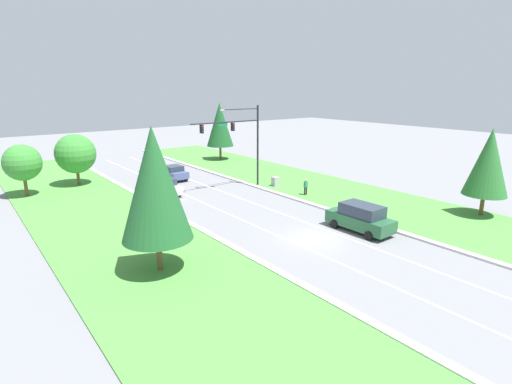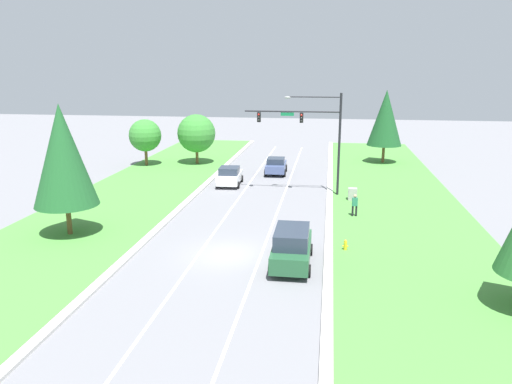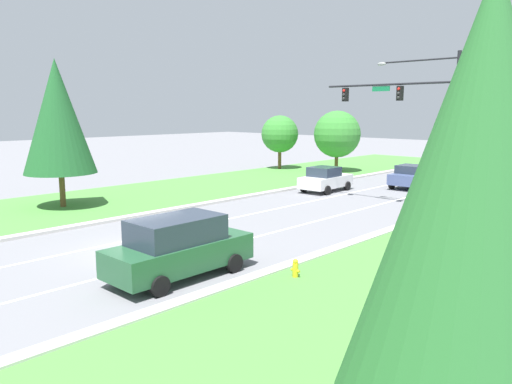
{
  "view_description": "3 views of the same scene",
  "coord_description": "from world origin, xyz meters",
  "px_view_note": "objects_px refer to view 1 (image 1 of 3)",
  "views": [
    {
      "loc": [
        -19.44,
        -18.32,
        10.41
      ],
      "look_at": [
        0.69,
        7.87,
        1.63
      ],
      "focal_mm": 28.0,
      "sensor_mm": 36.0,
      "label": 1
    },
    {
      "loc": [
        5.48,
        -26.52,
        10.52
      ],
      "look_at": [
        0.52,
        6.89,
        2.06
      ],
      "focal_mm": 35.0,
      "sensor_mm": 36.0,
      "label": 2
    },
    {
      "loc": [
        16.65,
        -10.82,
        5.55
      ],
      "look_at": [
        -0.27,
        6.94,
        1.53
      ],
      "focal_mm": 35.0,
      "sensor_mm": 36.0,
      "label": 3
    }
  ],
  "objects_px": {
    "conifer_mid_left_tree": "(155,184)",
    "pedestrian": "(306,186)",
    "white_sedan": "(164,187)",
    "utility_cabinet": "(275,182)",
    "conifer_near_right_tree": "(488,162)",
    "fire_hydrant": "(358,211)",
    "conifer_far_right_tree": "(220,125)",
    "oak_near_left_tree": "(75,154)",
    "oak_far_left_tree": "(22,163)",
    "slate_blue_sedan": "(173,173)",
    "forest_suv": "(360,218)",
    "traffic_signal_mast": "(241,135)"
  },
  "relations": [
    {
      "from": "conifer_mid_left_tree",
      "to": "pedestrian",
      "type": "bearing_deg",
      "value": 20.14
    },
    {
      "from": "white_sedan",
      "to": "utility_cabinet",
      "type": "relative_size",
      "value": 4.09
    },
    {
      "from": "utility_cabinet",
      "to": "conifer_near_right_tree",
      "type": "bearing_deg",
      "value": -68.52
    },
    {
      "from": "fire_hydrant",
      "to": "conifer_far_right_tree",
      "type": "relative_size",
      "value": 0.09
    },
    {
      "from": "conifer_far_right_tree",
      "to": "white_sedan",
      "type": "bearing_deg",
      "value": -138.66
    },
    {
      "from": "oak_near_left_tree",
      "to": "oak_far_left_tree",
      "type": "distance_m",
      "value": 5.54
    },
    {
      "from": "slate_blue_sedan",
      "to": "forest_suv",
      "type": "bearing_deg",
      "value": -83.78
    },
    {
      "from": "white_sedan",
      "to": "pedestrian",
      "type": "bearing_deg",
      "value": -41.16
    },
    {
      "from": "forest_suv",
      "to": "oak_near_left_tree",
      "type": "xyz_separation_m",
      "value": [
        -12.72,
        27.62,
        2.4
      ]
    },
    {
      "from": "white_sedan",
      "to": "utility_cabinet",
      "type": "height_order",
      "value": "white_sedan"
    },
    {
      "from": "slate_blue_sedan",
      "to": "utility_cabinet",
      "type": "xyz_separation_m",
      "value": [
        7.27,
        -9.51,
        -0.34
      ]
    },
    {
      "from": "traffic_signal_mast",
      "to": "forest_suv",
      "type": "distance_m",
      "value": 16.42
    },
    {
      "from": "oak_far_left_tree",
      "to": "pedestrian",
      "type": "bearing_deg",
      "value": -36.77
    },
    {
      "from": "conifer_mid_left_tree",
      "to": "fire_hydrant",
      "type": "bearing_deg",
      "value": -1.13
    },
    {
      "from": "utility_cabinet",
      "to": "oak_near_left_tree",
      "type": "distance_m",
      "value": 21.51
    },
    {
      "from": "oak_far_left_tree",
      "to": "utility_cabinet",
      "type": "bearing_deg",
      "value": -28.13
    },
    {
      "from": "forest_suv",
      "to": "conifer_far_right_tree",
      "type": "distance_m",
      "value": 32.58
    },
    {
      "from": "utility_cabinet",
      "to": "pedestrian",
      "type": "height_order",
      "value": "pedestrian"
    },
    {
      "from": "oak_near_left_tree",
      "to": "oak_far_left_tree",
      "type": "xyz_separation_m",
      "value": [
        -5.24,
        -1.79,
        -0.1
      ]
    },
    {
      "from": "forest_suv",
      "to": "pedestrian",
      "type": "bearing_deg",
      "value": 67.96
    },
    {
      "from": "slate_blue_sedan",
      "to": "fire_hydrant",
      "type": "bearing_deg",
      "value": -75.2
    },
    {
      "from": "traffic_signal_mast",
      "to": "white_sedan",
      "type": "relative_size",
      "value": 1.98
    },
    {
      "from": "oak_near_left_tree",
      "to": "conifer_far_right_tree",
      "type": "bearing_deg",
      "value": 10.28
    },
    {
      "from": "traffic_signal_mast",
      "to": "conifer_near_right_tree",
      "type": "distance_m",
      "value": 22.21
    },
    {
      "from": "white_sedan",
      "to": "oak_far_left_tree",
      "type": "xyz_separation_m",
      "value": [
        -10.84,
        7.66,
        2.5
      ]
    },
    {
      "from": "conifer_near_right_tree",
      "to": "conifer_mid_left_tree",
      "type": "height_order",
      "value": "conifer_mid_left_tree"
    },
    {
      "from": "oak_far_left_tree",
      "to": "conifer_mid_left_tree",
      "type": "relative_size",
      "value": 0.61
    },
    {
      "from": "pedestrian",
      "to": "conifer_mid_left_tree",
      "type": "distance_m",
      "value": 19.98
    },
    {
      "from": "fire_hydrant",
      "to": "oak_near_left_tree",
      "type": "distance_m",
      "value": 29.77
    },
    {
      "from": "slate_blue_sedan",
      "to": "oak_near_left_tree",
      "type": "height_order",
      "value": "oak_near_left_tree"
    },
    {
      "from": "slate_blue_sedan",
      "to": "forest_suv",
      "type": "distance_m",
      "value": 23.95
    },
    {
      "from": "utility_cabinet",
      "to": "fire_hydrant",
      "type": "distance_m",
      "value": 11.7
    },
    {
      "from": "oak_far_left_tree",
      "to": "conifer_mid_left_tree",
      "type": "distance_m",
      "value": 23.3
    },
    {
      "from": "traffic_signal_mast",
      "to": "oak_near_left_tree",
      "type": "distance_m",
      "value": 17.85
    },
    {
      "from": "oak_far_left_tree",
      "to": "conifer_far_right_tree",
      "type": "bearing_deg",
      "value": 12.07
    },
    {
      "from": "slate_blue_sedan",
      "to": "utility_cabinet",
      "type": "bearing_deg",
      "value": -54.66
    },
    {
      "from": "fire_hydrant",
      "to": "conifer_mid_left_tree",
      "type": "height_order",
      "value": "conifer_mid_left_tree"
    },
    {
      "from": "white_sedan",
      "to": "oak_near_left_tree",
      "type": "height_order",
      "value": "oak_near_left_tree"
    },
    {
      "from": "white_sedan",
      "to": "pedestrian",
      "type": "relative_size",
      "value": 2.54
    },
    {
      "from": "utility_cabinet",
      "to": "conifer_near_right_tree",
      "type": "height_order",
      "value": "conifer_near_right_tree"
    },
    {
      "from": "fire_hydrant",
      "to": "conifer_far_right_tree",
      "type": "height_order",
      "value": "conifer_far_right_tree"
    },
    {
      "from": "traffic_signal_mast",
      "to": "oak_far_left_tree",
      "type": "bearing_deg",
      "value": 151.28
    },
    {
      "from": "white_sedan",
      "to": "conifer_far_right_tree",
      "type": "bearing_deg",
      "value": 38.42
    },
    {
      "from": "forest_suv",
      "to": "white_sedan",
      "type": "distance_m",
      "value": 19.52
    },
    {
      "from": "oak_near_left_tree",
      "to": "conifer_far_right_tree",
      "type": "relative_size",
      "value": 0.68
    },
    {
      "from": "slate_blue_sedan",
      "to": "oak_far_left_tree",
      "type": "distance_m",
      "value": 14.88
    },
    {
      "from": "white_sedan",
      "to": "conifer_far_right_tree",
      "type": "xyz_separation_m",
      "value": [
        14.98,
        13.18,
        4.23
      ]
    },
    {
      "from": "fire_hydrant",
      "to": "conifer_near_right_tree",
      "type": "height_order",
      "value": "conifer_near_right_tree"
    },
    {
      "from": "traffic_signal_mast",
      "to": "slate_blue_sedan",
      "type": "height_order",
      "value": "traffic_signal_mast"
    },
    {
      "from": "slate_blue_sedan",
      "to": "conifer_far_right_tree",
      "type": "relative_size",
      "value": 0.52
    }
  ]
}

